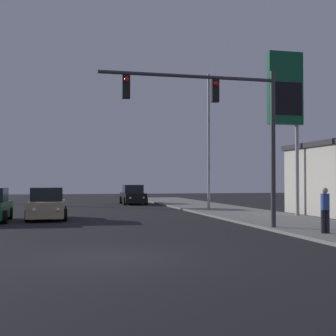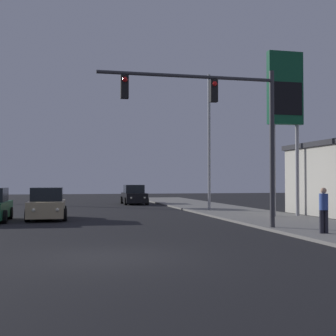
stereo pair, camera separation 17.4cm
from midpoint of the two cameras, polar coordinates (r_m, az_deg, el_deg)
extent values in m
plane|color=black|center=(12.78, -7.49, -10.75)|extent=(120.00, 120.00, 0.00)
cube|color=gray|center=(25.06, 12.38, -6.06)|extent=(5.00, 60.00, 0.12)
cylinder|color=black|center=(23.69, -19.51, -5.64)|extent=(0.24, 0.64, 0.64)
cylinder|color=black|center=(26.28, -18.88, -5.23)|extent=(0.24, 0.64, 0.64)
cube|color=black|center=(40.70, -4.41, -3.61)|extent=(1.87, 4.23, 0.80)
cube|color=black|center=(40.82, -4.44, -2.55)|extent=(1.63, 2.02, 0.70)
cylinder|color=black|center=(39.29, -5.42, -4.06)|extent=(0.24, 0.64, 0.64)
cylinder|color=black|center=(39.57, -2.83, -4.05)|extent=(0.24, 0.64, 0.64)
cylinder|color=black|center=(41.87, -5.90, -3.91)|extent=(0.24, 0.64, 0.64)
cylinder|color=black|center=(42.13, -3.47, -3.90)|extent=(0.24, 0.64, 0.64)
sphere|color=#F2EACC|center=(38.52, -4.75, -3.65)|extent=(0.18, 0.18, 0.18)
sphere|color=#F2EACC|center=(38.69, -3.11, -3.65)|extent=(0.18, 0.18, 0.18)
cube|color=tan|center=(25.51, -14.73, -4.79)|extent=(1.91, 4.24, 0.80)
cube|color=black|center=(25.63, -14.70, -3.10)|extent=(1.65, 2.04, 0.70)
cylinder|color=black|center=(24.27, -16.95, -5.56)|extent=(0.24, 0.64, 0.64)
cylinder|color=black|center=(24.22, -12.68, -5.60)|extent=(0.24, 0.64, 0.64)
cylinder|color=black|center=(26.86, -16.58, -5.17)|extent=(0.24, 0.64, 0.64)
cylinder|color=black|center=(26.81, -12.72, -5.20)|extent=(0.24, 0.64, 0.64)
sphere|color=#F2EACC|center=(23.41, -16.24, -4.96)|extent=(0.18, 0.18, 0.18)
sphere|color=#F2EACC|center=(23.38, -13.50, -4.98)|extent=(0.18, 0.18, 0.18)
cylinder|color=#38383D|center=(19.90, 12.44, 2.30)|extent=(0.20, 0.20, 6.50)
cylinder|color=#38383D|center=(19.04, 2.32, 11.11)|extent=(7.25, 0.14, 0.14)
cube|color=black|center=(19.24, 5.48, 9.31)|extent=(0.30, 0.24, 0.90)
sphere|color=red|center=(19.16, 5.61, 10.18)|extent=(0.20, 0.20, 0.20)
cube|color=black|center=(18.43, -5.42, 9.80)|extent=(0.30, 0.24, 0.90)
sphere|color=red|center=(18.35, -5.36, 10.71)|extent=(0.20, 0.20, 0.20)
cylinder|color=#99999E|center=(31.15, 4.83, 3.19)|extent=(0.18, 0.18, 9.00)
cylinder|color=#99999E|center=(31.60, 3.58, 11.11)|extent=(1.40, 0.10, 0.10)
ellipsoid|color=silver|center=(31.40, 2.34, 11.10)|extent=(0.50, 0.24, 0.20)
cylinder|color=#99999E|center=(25.99, 12.58, -0.25)|extent=(0.20, 0.20, 5.00)
cylinder|color=#99999E|center=(26.62, 15.30, -0.26)|extent=(0.20, 0.20, 5.00)
cube|color=#0F4C2D|center=(26.78, 13.89, 9.42)|extent=(2.00, 0.40, 4.00)
cube|color=black|center=(26.48, 14.11, 8.22)|extent=(1.80, 0.03, 1.80)
cylinder|color=#23232D|center=(18.10, 18.11, -6.23)|extent=(0.16, 0.16, 0.85)
cylinder|color=#23232D|center=(18.20, 18.59, -6.20)|extent=(0.16, 0.16, 0.85)
cylinder|color=#334C99|center=(18.10, 18.33, -3.93)|extent=(0.32, 0.32, 0.60)
sphere|color=tan|center=(18.09, 18.32, -2.63)|extent=(0.22, 0.22, 0.22)
camera|label=1|loc=(0.09, -90.18, 0.01)|focal=50.00mm
camera|label=2|loc=(0.09, 89.82, -0.01)|focal=50.00mm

